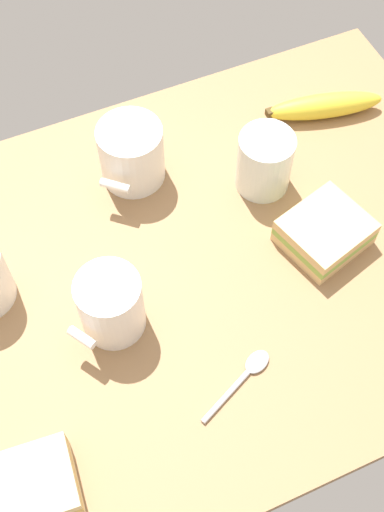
{
  "coord_description": "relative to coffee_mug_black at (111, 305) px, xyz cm",
  "views": [
    {
      "loc": [
        -17.82,
        -40.88,
        80.12
      ],
      "look_at": [
        0.0,
        0.0,
        5.0
      ],
      "focal_mm": 46.67,
      "sensor_mm": 36.0,
      "label": 1
    }
  ],
  "objects": [
    {
      "name": "tabletop",
      "position": [
        12.41,
        3.45,
        -6.0
      ],
      "size": [
        90.0,
        64.0,
        2.0
      ],
      "primitive_type": "cube",
      "color": "#936D47",
      "rests_on": "ground"
    },
    {
      "name": "coffee_mug_black",
      "position": [
        0.0,
        0.0,
        0.0
      ],
      "size": [
        10.22,
        8.87,
        9.72
      ],
      "color": "white",
      "rests_on": "tabletop"
    },
    {
      "name": "coffee_mug_milky",
      "position": [
        10.86,
        21.37,
        -0.16
      ],
      "size": [
        10.72,
        11.17,
        9.41
      ],
      "color": "white",
      "rests_on": "tabletop"
    },
    {
      "name": "sandwich_main",
      "position": [
        -15.2,
        -16.14,
        -2.8
      ],
      "size": [
        10.01,
        9.17,
        4.4
      ],
      "color": "beige",
      "rests_on": "tabletop"
    },
    {
      "name": "sandwich_side",
      "position": [
        30.65,
        0.12,
        -2.8
      ],
      "size": [
        12.95,
        12.21,
        4.4
      ],
      "color": "#DBB77A",
      "rests_on": "tabletop"
    },
    {
      "name": "glass_of_milk",
      "position": [
        27.5,
        12.56,
        -0.71
      ],
      "size": [
        7.87,
        7.87,
        9.31
      ],
      "color": "silver",
      "rests_on": "tabletop"
    },
    {
      "name": "banana",
      "position": [
        42.15,
        20.54,
        -3.07
      ],
      "size": [
        18.58,
        8.1,
        3.85
      ],
      "color": "yellow",
      "rests_on": "tabletop"
    },
    {
      "name": "spoon",
      "position": [
        12.3,
        -13.33,
        -4.61
      ],
      "size": [
        11.56,
        6.37,
        0.8
      ],
      "color": "silver",
      "rests_on": "tabletop"
    }
  ]
}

